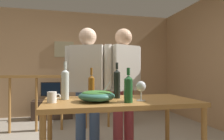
% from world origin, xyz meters
% --- Properties ---
extents(back_wall, '(4.93, 0.10, 2.60)m').
position_xyz_m(back_wall, '(0.00, 2.70, 1.30)').
color(back_wall, tan).
rests_on(back_wall, ground_plane).
extents(side_wall_right, '(0.10, 4.05, 2.60)m').
position_xyz_m(side_wall_right, '(2.47, 0.81, 1.30)').
color(side_wall_right, tan).
rests_on(side_wall_right, ground_plane).
extents(framed_picture, '(0.47, 0.03, 0.39)m').
position_xyz_m(framed_picture, '(-0.40, 2.64, 1.64)').
color(framed_picture, tan).
extents(stair_railing, '(3.21, 0.10, 1.07)m').
position_xyz_m(stair_railing, '(-0.20, 1.36, 0.65)').
color(stair_railing, '#9E6B33').
rests_on(stair_railing, ground_plane).
extents(tv_console, '(0.90, 0.40, 0.43)m').
position_xyz_m(tv_console, '(-0.65, 2.35, 0.21)').
color(tv_console, '#38281E').
rests_on(tv_console, ground_plane).
extents(flat_screen_tv, '(0.52, 0.12, 0.41)m').
position_xyz_m(flat_screen_tv, '(-0.65, 2.32, 0.67)').
color(flat_screen_tv, black).
rests_on(flat_screen_tv, tv_console).
extents(serving_table, '(1.43, 0.73, 0.81)m').
position_xyz_m(serving_table, '(0.15, -0.63, 0.72)').
color(serving_table, '#9E6B33').
rests_on(serving_table, ground_plane).
extents(salad_bowl, '(0.33, 0.33, 0.18)m').
position_xyz_m(salad_bowl, '(-0.09, -0.71, 0.86)').
color(salad_bowl, '#337060').
rests_on(salad_bowl, serving_table).
extents(wine_glass, '(0.09, 0.09, 0.18)m').
position_xyz_m(wine_glass, '(0.31, -0.75, 0.93)').
color(wine_glass, silver).
rests_on(wine_glass, serving_table).
extents(wine_bottle_amber, '(0.07, 0.07, 0.31)m').
position_xyz_m(wine_bottle_amber, '(-0.10, -0.41, 0.93)').
color(wine_bottle_amber, brown).
rests_on(wine_bottle_amber, serving_table).
extents(wine_bottle_dark, '(0.07, 0.07, 0.36)m').
position_xyz_m(wine_bottle_dark, '(0.14, -0.52, 0.96)').
color(wine_bottle_dark, black).
rests_on(wine_bottle_dark, serving_table).
extents(wine_bottle_green, '(0.08, 0.08, 0.30)m').
position_xyz_m(wine_bottle_green, '(0.17, -0.83, 0.93)').
color(wine_bottle_green, '#1E5628').
rests_on(wine_bottle_green, serving_table).
extents(wine_bottle_clear, '(0.07, 0.07, 0.37)m').
position_xyz_m(wine_bottle_clear, '(-0.37, -0.49, 0.96)').
color(wine_bottle_clear, silver).
rests_on(wine_bottle_clear, serving_table).
extents(mug_white, '(0.12, 0.08, 0.10)m').
position_xyz_m(mug_white, '(-0.48, -0.69, 0.85)').
color(mug_white, white).
rests_on(mug_white, serving_table).
extents(person_standing_left, '(0.57, 0.35, 1.64)m').
position_xyz_m(person_standing_left, '(-0.09, 0.06, 0.97)').
color(person_standing_left, '#3D5684').
rests_on(person_standing_left, ground_plane).
extents(person_standing_right, '(0.55, 0.35, 1.65)m').
position_xyz_m(person_standing_right, '(0.38, 0.06, 0.98)').
color(person_standing_right, '#9E3842').
rests_on(person_standing_right, ground_plane).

